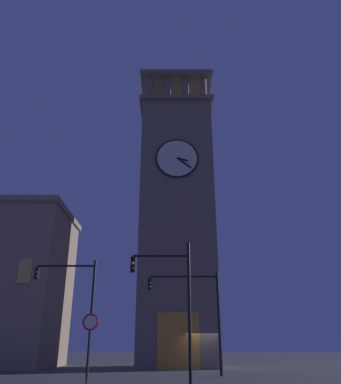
{
  "coord_description": "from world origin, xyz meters",
  "views": [
    {
      "loc": [
        2.59,
        30.73,
        1.55
      ],
      "look_at": [
        2.42,
        -3.33,
        15.31
      ],
      "focal_mm": 35.93,
      "sensor_mm": 36.0,
      "label": 1
    }
  ],
  "objects_px": {
    "traffic_signal_near": "(195,302)",
    "traffic_signal_mid": "(74,297)",
    "traffic_signal_far": "(172,290)",
    "no_horn_sign": "(90,328)",
    "clocktower": "(177,221)"
  },
  "relations": [
    {
      "from": "traffic_signal_near",
      "to": "traffic_signal_mid",
      "type": "distance_m",
      "value": 7.25
    },
    {
      "from": "traffic_signal_mid",
      "to": "traffic_signal_far",
      "type": "relative_size",
      "value": 1.01
    },
    {
      "from": "traffic_signal_near",
      "to": "traffic_signal_far",
      "type": "height_order",
      "value": "traffic_signal_far"
    },
    {
      "from": "traffic_signal_mid",
      "to": "traffic_signal_far",
      "type": "distance_m",
      "value": 7.28
    },
    {
      "from": "traffic_signal_far",
      "to": "no_horn_sign",
      "type": "relative_size",
      "value": 2.11
    },
    {
      "from": "traffic_signal_far",
      "to": "traffic_signal_near",
      "type": "bearing_deg",
      "value": -105.93
    },
    {
      "from": "traffic_signal_mid",
      "to": "traffic_signal_near",
      "type": "bearing_deg",
      "value": -174.49
    },
    {
      "from": "clocktower",
      "to": "traffic_signal_near",
      "type": "xyz_separation_m",
      "value": [
        -0.89,
        9.93,
        -8.32
      ]
    },
    {
      "from": "traffic_signal_far",
      "to": "no_horn_sign",
      "type": "distance_m",
      "value": 4.23
    },
    {
      "from": "traffic_signal_near",
      "to": "traffic_signal_mid",
      "type": "bearing_deg",
      "value": 5.51
    },
    {
      "from": "traffic_signal_far",
      "to": "no_horn_sign",
      "type": "height_order",
      "value": "traffic_signal_far"
    },
    {
      "from": "traffic_signal_near",
      "to": "traffic_signal_far",
      "type": "xyz_separation_m",
      "value": [
        1.48,
        5.18,
        0.03
      ]
    },
    {
      "from": "clocktower",
      "to": "traffic_signal_mid",
      "type": "xyz_separation_m",
      "value": [
        6.32,
        10.62,
        -8.07
      ]
    },
    {
      "from": "traffic_signal_near",
      "to": "traffic_signal_mid",
      "type": "height_order",
      "value": "traffic_signal_mid"
    },
    {
      "from": "traffic_signal_near",
      "to": "traffic_signal_far",
      "type": "distance_m",
      "value": 5.39
    }
  ]
}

